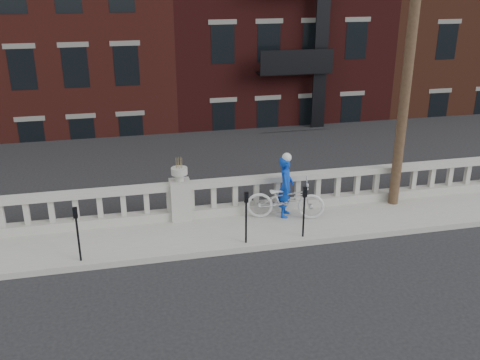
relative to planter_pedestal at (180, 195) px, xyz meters
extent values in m
plane|color=black|center=(0.00, -3.95, -0.83)|extent=(120.00, 120.00, 0.00)
cube|color=#99978E|center=(0.00, -0.95, -0.76)|extent=(32.00, 2.20, 0.15)
cube|color=#99978E|center=(0.00, 0.00, -0.56)|extent=(28.00, 0.34, 0.25)
cube|color=#99978E|center=(0.00, 0.00, 0.27)|extent=(28.00, 0.34, 0.16)
cube|color=#99978E|center=(0.00, 0.00, -0.13)|extent=(0.55, 0.55, 1.10)
cylinder|color=#99978E|center=(0.00, 0.00, 0.52)|extent=(0.24, 0.24, 0.20)
cylinder|color=#99978E|center=(0.00, 0.00, 0.70)|extent=(0.44, 0.44, 0.18)
cube|color=#605E59|center=(0.00, 0.35, -3.26)|extent=(36.00, 0.50, 5.15)
cube|color=black|center=(0.00, 22.00, -6.08)|extent=(80.00, 44.00, 0.50)
cube|color=#595651|center=(-2.00, 4.50, -3.83)|extent=(16.00, 7.00, 4.00)
cube|color=#595651|center=(22.00, 29.00, 3.17)|extent=(14.00, 14.00, 18.00)
cube|color=#4F1B16|center=(-4.00, 16.00, 1.17)|extent=(10.00, 14.00, 14.00)
cube|color=#390F0F|center=(6.00, 16.00, 1.92)|extent=(10.00, 14.00, 15.50)
cube|color=#4F2418|center=(16.00, 16.00, 0.17)|extent=(10.00, 14.00, 12.00)
cylinder|color=#422D1E|center=(6.20, -0.35, 4.32)|extent=(0.28, 0.28, 10.00)
cylinder|color=black|center=(-2.59, -1.80, -0.13)|extent=(0.05, 0.05, 1.10)
cube|color=black|center=(-2.59, -1.80, 0.55)|extent=(0.10, 0.08, 0.26)
cube|color=black|center=(-2.59, -1.85, 0.59)|extent=(0.06, 0.01, 0.08)
cylinder|color=black|center=(1.40, -1.80, -0.13)|extent=(0.05, 0.05, 1.10)
cube|color=black|center=(1.40, -1.80, 0.55)|extent=(0.10, 0.08, 0.26)
cube|color=black|center=(1.40, -1.85, 0.59)|extent=(0.06, 0.01, 0.08)
cylinder|color=black|center=(2.90, -1.80, -0.13)|extent=(0.05, 0.05, 1.10)
cube|color=black|center=(2.90, -1.80, 0.55)|extent=(0.10, 0.08, 0.26)
cube|color=black|center=(2.90, -1.85, 0.59)|extent=(0.06, 0.01, 0.08)
imported|color=silver|center=(2.79, -0.63, -0.12)|extent=(2.25, 1.31, 1.12)
imported|color=#0B37AF|center=(2.84, -0.47, 0.18)|extent=(0.63, 0.74, 1.72)
camera|label=1|loc=(-1.42, -13.38, 5.60)|focal=40.00mm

